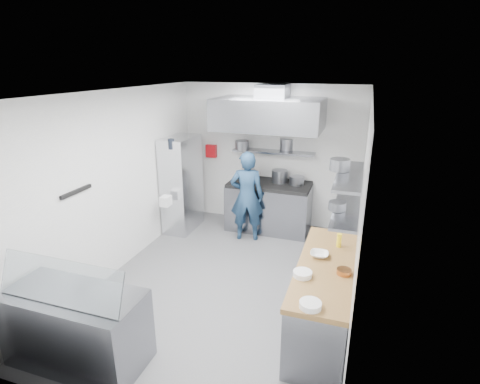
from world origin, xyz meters
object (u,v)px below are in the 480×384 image
(wire_rack, at_px, (182,184))
(display_case, at_px, (77,328))
(chef, at_px, (247,196))
(gas_range, at_px, (269,207))

(wire_rack, height_order, display_case, wire_rack)
(chef, distance_m, display_case, 3.65)
(gas_range, distance_m, display_case, 4.25)
(wire_rack, xyz_separation_m, display_case, (0.53, -3.59, -0.50))
(chef, bearing_deg, display_case, 63.06)
(gas_range, relative_size, wire_rack, 0.86)
(gas_range, xyz_separation_m, wire_rack, (-1.63, -0.51, 0.48))
(chef, xyz_separation_m, display_case, (-0.82, -3.53, -0.42))
(gas_range, height_order, wire_rack, wire_rack)
(gas_range, relative_size, chef, 0.95)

